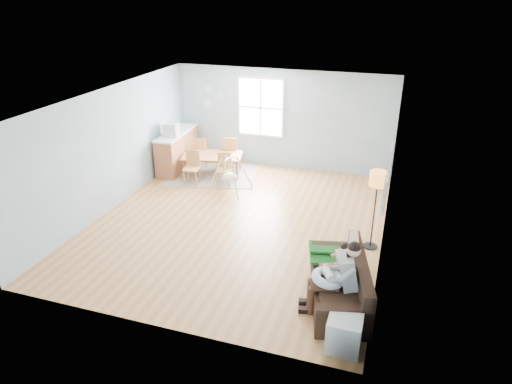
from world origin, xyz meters
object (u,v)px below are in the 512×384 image
(chair_se, at_px, (224,167))
(chair_ne, at_px, (230,150))
(father, at_px, (338,275))
(floor_lamp, at_px, (377,185))
(toddler, at_px, (338,260))
(chair_nw, at_px, (201,151))
(monitor, at_px, (171,129))
(counter, at_px, (177,150))
(storage_cube, at_px, (343,334))
(chair_sw, at_px, (192,165))
(sofa, at_px, (342,286))
(dining_table, at_px, (212,165))
(baby_swing, at_px, (230,177))

(chair_se, distance_m, chair_ne, 1.15)
(father, height_order, floor_lamp, floor_lamp)
(toddler, xyz_separation_m, chair_nw, (-4.52, 4.63, -0.17))
(toddler, height_order, chair_se, toddler)
(father, xyz_separation_m, toddler, (-0.06, 0.46, -0.02))
(father, distance_m, floor_lamp, 2.25)
(toddler, bearing_deg, monitor, 141.71)
(father, height_order, counter, father)
(storage_cube, bearing_deg, chair_sw, 133.58)
(toddler, bearing_deg, chair_ne, 127.59)
(sofa, height_order, toddler, toddler)
(storage_cube, relative_size, chair_ne, 0.58)
(dining_table, bearing_deg, father, -62.33)
(dining_table, height_order, chair_se, chair_se)
(chair_sw, bearing_deg, toddler, -39.59)
(father, distance_m, baby_swing, 4.92)
(storage_cube, bearing_deg, sofa, 99.28)
(toddler, distance_m, baby_swing, 4.54)
(chair_sw, distance_m, chair_nw, 1.15)
(chair_sw, xyz_separation_m, chair_se, (0.80, 0.19, -0.02))
(chair_nw, bearing_deg, monitor, -129.19)
(floor_lamp, xyz_separation_m, chair_ne, (-4.12, 3.15, -0.81))
(floor_lamp, height_order, chair_ne, floor_lamp)
(toddler, distance_m, floor_lamp, 1.85)
(sofa, bearing_deg, chair_nw, 134.03)
(floor_lamp, distance_m, storage_cube, 3.12)
(chair_nw, relative_size, monitor, 2.01)
(sofa, bearing_deg, monitor, 141.21)
(father, relative_size, baby_swing, 1.30)
(chair_ne, xyz_separation_m, baby_swing, (0.57, -1.54, -0.11))
(floor_lamp, distance_m, counter, 6.16)
(father, relative_size, floor_lamp, 0.79)
(counter, distance_m, monitor, 0.78)
(storage_cube, distance_m, chair_ne, 7.28)
(monitor, bearing_deg, sofa, -38.79)
(toddler, xyz_separation_m, chair_ne, (-3.71, 4.82, -0.14))
(chair_sw, height_order, baby_swing, baby_swing)
(sofa, relative_size, chair_se, 2.47)
(counter, bearing_deg, storage_cube, -46.15)
(chair_ne, distance_m, baby_swing, 1.65)
(toddler, relative_size, floor_lamp, 0.47)
(father, xyz_separation_m, monitor, (-5.10, 4.44, 0.55))
(toddler, relative_size, counter, 0.39)
(floor_lamp, bearing_deg, counter, 154.13)
(floor_lamp, distance_m, chair_sw, 5.08)
(chair_sw, height_order, chair_nw, chair_sw)
(dining_table, xyz_separation_m, chair_se, (0.54, -0.46, 0.18))
(sofa, relative_size, baby_swing, 2.12)
(dining_table, bearing_deg, chair_se, -54.20)
(sofa, distance_m, chair_sw, 5.71)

